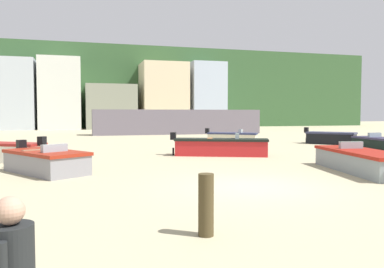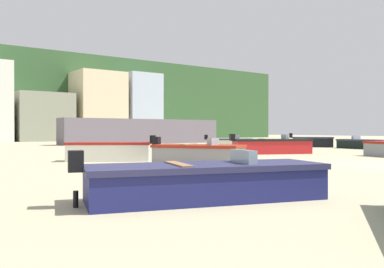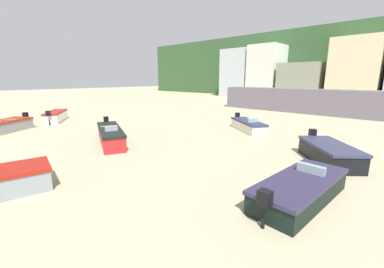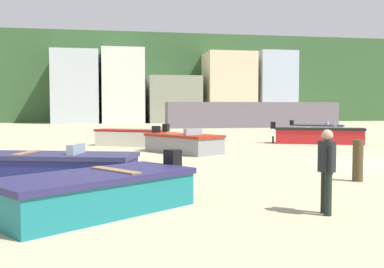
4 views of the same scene
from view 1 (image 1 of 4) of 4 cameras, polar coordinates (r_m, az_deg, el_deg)
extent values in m
plane|color=tan|center=(12.05, 8.86, -7.70)|extent=(160.00, 160.00, 0.00)
cube|color=#31532D|center=(77.01, -12.27, 6.12)|extent=(90.00, 32.00, 12.89)
cube|color=slate|center=(41.98, -2.01, 1.80)|extent=(18.13, 2.40, 2.64)
cube|color=#B2BCC3|center=(58.22, -24.93, 5.30)|extent=(6.02, 5.45, 9.61)
cube|color=silver|center=(58.13, -18.79, 5.59)|extent=(5.57, 6.52, 9.94)
cube|color=gray|center=(58.17, -11.89, 3.92)|extent=(7.10, 6.55, 6.37)
cube|color=beige|center=(59.06, -4.22, 5.62)|extent=(6.72, 6.06, 9.78)
cube|color=#ACBACC|center=(60.83, 1.90, 5.66)|extent=(5.24, 6.23, 10.01)
cube|color=gray|center=(16.19, 23.72, -3.90)|extent=(2.41, 5.09, 0.71)
cube|color=maroon|center=(16.15, 23.75, -2.44)|extent=(2.51, 5.20, 0.12)
cube|color=#8C9EA8|center=(16.88, 22.34, -1.50)|extent=(0.96, 0.36, 0.28)
cube|color=red|center=(20.53, 4.32, -2.11)|extent=(4.85, 2.90, 0.79)
cube|color=black|center=(20.49, 4.33, -0.85)|extent=(4.97, 3.01, 0.12)
cube|color=black|center=(20.75, -2.78, -0.29)|extent=(0.38, 0.40, 0.40)
cylinder|color=black|center=(20.82, -2.77, -2.58)|extent=(0.13, 0.13, 0.39)
cube|color=#8C9EA8|center=(20.46, 6.67, -0.30)|extent=(0.45, 0.70, 0.28)
cube|color=#9A673E|center=(20.52, 2.66, -0.69)|extent=(0.59, 0.98, 0.08)
cube|color=black|center=(30.09, 19.79, -0.68)|extent=(3.27, 3.41, 0.75)
cube|color=#30324D|center=(30.06, 19.80, 0.15)|extent=(3.39, 3.54, 0.12)
cube|color=black|center=(30.50, 16.48, 0.58)|extent=(0.43, 0.42, 0.40)
cylinder|color=black|center=(30.54, 16.45, -0.92)|extent=(0.14, 0.14, 0.37)
cube|color=gray|center=(15.56, -20.68, -4.08)|extent=(3.30, 3.88, 0.72)
cube|color=maroon|center=(15.52, -20.71, -2.53)|extent=(3.42, 4.01, 0.12)
cube|color=black|center=(17.26, -23.81, -1.45)|extent=(0.42, 0.41, 0.40)
cylinder|color=black|center=(17.34, -23.75, -4.03)|extent=(0.14, 0.14, 0.36)
cube|color=#8C9EA8|center=(14.95, -19.59, -1.95)|extent=(0.92, 0.69, 0.28)
cube|color=#8C6748|center=(15.91, -21.47, -2.24)|extent=(1.28, 0.94, 0.08)
cube|color=white|center=(19.97, -25.94, -2.59)|extent=(3.80, 2.93, 0.77)
cube|color=maroon|center=(19.93, -25.97, -1.32)|extent=(3.93, 3.05, 0.12)
cube|color=black|center=(18.61, -21.21, -0.95)|extent=(0.41, 0.42, 0.40)
cylinder|color=black|center=(18.68, -21.16, -3.45)|extent=(0.14, 0.14, 0.38)
cube|color=black|center=(26.78, 26.16, -1.40)|extent=(1.69, 4.06, 0.61)
cube|color=#2B2742|center=(26.75, 26.18, -0.61)|extent=(1.77, 4.17, 0.12)
cube|color=#8C9EA8|center=(27.29, 25.27, -0.11)|extent=(0.88, 0.25, 0.28)
cube|color=beige|center=(30.12, 5.97, -0.63)|extent=(3.69, 3.00, 0.63)
cube|color=#282E50|center=(30.10, 5.97, 0.08)|extent=(3.82, 3.12, 0.12)
cube|color=black|center=(30.57, 2.27, 0.48)|extent=(0.41, 0.42, 0.40)
cylinder|color=black|center=(30.61, 2.26, -0.85)|extent=(0.14, 0.14, 0.31)
cube|color=#8C9EA8|center=(29.96, 7.18, 0.44)|extent=(0.55, 0.68, 0.28)
cylinder|color=#473A22|center=(7.19, 2.07, -10.37)|extent=(0.29, 0.29, 1.14)
cylinder|color=black|center=(3.38, -25.05, -16.76)|extent=(0.38, 0.38, 0.58)
cylinder|color=black|center=(3.60, -23.98, -16.22)|extent=(0.10, 0.10, 0.54)
sphere|color=tan|center=(3.27, -25.21, -10.15)|extent=(0.25, 0.25, 0.22)
camera|label=2|loc=(11.65, -97.66, -4.31)|focal=38.47mm
camera|label=3|loc=(23.80, 43.03, 5.99)|focal=22.74mm
camera|label=4|loc=(6.63, -152.45, -4.60)|focal=42.55mm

